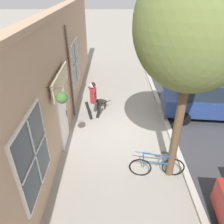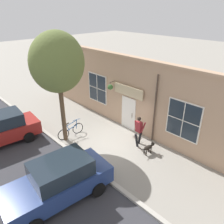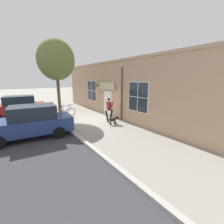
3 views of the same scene
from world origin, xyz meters
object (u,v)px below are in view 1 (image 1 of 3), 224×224
Objects in this scene: dog_on_leash at (100,101)px; street_tree_by_curb at (194,31)px; leaning_bicycle at (157,166)px; parked_car_mid_block at (211,99)px; pedestrian_walking at (93,97)px.

street_tree_by_curb reaches higher than dog_on_leash.
street_tree_by_curb is 4.07m from leaning_bicycle.
dog_on_leash is at bearing 172.35° from parked_car_mid_block.
leaning_bicycle is 4.72m from parked_car_mid_block.
street_tree_by_curb reaches higher than parked_car_mid_block.
pedestrian_walking is 1.16m from dog_on_leash.
street_tree_by_curb is (2.37, -4.23, 4.05)m from dog_on_leash.
dog_on_leash is 0.16× the size of street_tree_by_curb.
pedestrian_walking is 4.10m from leaning_bicycle.
street_tree_by_curb is 1.37× the size of parked_car_mid_block.
street_tree_by_curb reaches higher than leaning_bicycle.
leaning_bicycle is at bearing -171.54° from street_tree_by_curb.
parked_car_mid_block is (4.98, -0.67, 0.50)m from dog_on_leash.
street_tree_by_curb is (2.60, -3.32, 3.36)m from pedestrian_walking.
pedestrian_walking reaches higher than dog_on_leash.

